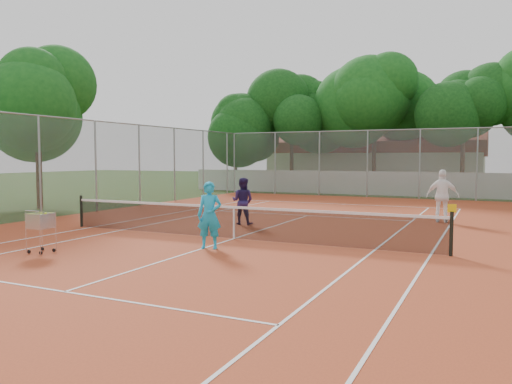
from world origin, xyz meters
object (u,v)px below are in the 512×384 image
at_px(clubhouse, 376,160).
at_px(player_far_right, 443,196).
at_px(player_near, 209,215).
at_px(ball_hopper, 41,231).
at_px(player_far_left, 243,201).
at_px(tennis_net, 234,222).

distance_m(clubhouse, player_far_right, 23.56).
relative_size(clubhouse, player_near, 9.34).
bearing_deg(player_near, ball_hopper, -163.23).
xyz_separation_m(player_far_left, ball_hopper, (-2.09, -6.93, -0.28)).
relative_size(tennis_net, player_far_right, 6.12).
xyz_separation_m(clubhouse, player_far_left, (0.80, -26.08, -1.35)).
relative_size(player_far_right, ball_hopper, 1.77).
xyz_separation_m(clubhouse, player_near, (2.15, -30.65, -1.30)).
bearing_deg(player_near, player_far_right, 41.12).
relative_size(tennis_net, ball_hopper, 10.83).
bearing_deg(clubhouse, player_near, -85.98).
height_order(clubhouse, ball_hopper, clubhouse).
bearing_deg(player_far_left, clubhouse, -94.01).
height_order(player_far_right, ball_hopper, player_far_right).
height_order(tennis_net, player_near, player_near).
height_order(player_far_left, ball_hopper, player_far_left).
distance_m(tennis_net, player_far_left, 3.18).
xyz_separation_m(clubhouse, player_far_right, (7.16, -22.42, -1.21)).
bearing_deg(tennis_net, player_far_left, 112.39).
distance_m(tennis_net, player_near, 1.70).
distance_m(tennis_net, ball_hopper, 5.19).
bearing_deg(ball_hopper, player_near, 12.08).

